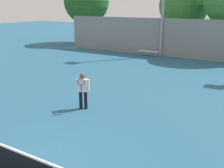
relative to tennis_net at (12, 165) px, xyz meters
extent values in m
cube|color=black|center=(0.00, 0.00, -0.03)|extent=(10.49, 0.03, 0.92)
cube|color=white|center=(0.00, 0.00, 0.45)|extent=(10.49, 0.04, 0.05)
cylinder|color=black|center=(-1.48, 4.71, -0.11)|extent=(0.14, 0.14, 0.76)
cylinder|color=black|center=(-1.29, 4.80, -0.11)|extent=(0.14, 0.14, 0.76)
cube|color=white|center=(-1.38, 4.76, 0.53)|extent=(0.43, 0.34, 0.52)
cylinder|color=white|center=(-1.60, 4.66, 0.54)|extent=(0.10, 0.10, 0.51)
cylinder|color=white|center=(-1.16, 4.86, 0.54)|extent=(0.10, 0.10, 0.51)
sphere|color=brown|center=(-1.38, 4.76, 0.93)|extent=(0.23, 0.23, 0.23)
cylinder|color=black|center=(-1.27, 4.50, 0.51)|extent=(0.03, 0.03, 0.22)
torus|color=black|center=(-1.27, 4.50, 0.76)|extent=(0.30, 0.15, 0.31)
cylinder|color=silver|center=(-1.27, 4.50, 0.76)|extent=(0.25, 0.12, 0.27)
cube|color=white|center=(-3.64, 17.01, -0.06)|extent=(1.73, 0.40, 0.04)
cylinder|color=gray|center=(-4.33, 17.01, -0.29)|extent=(0.06, 0.06, 0.42)
cylinder|color=gray|center=(-2.95, 17.01, -0.29)|extent=(0.06, 0.06, 0.42)
cylinder|color=#939399|center=(-2.77, 17.57, 4.06)|extent=(0.21, 0.21, 9.12)
cube|color=gray|center=(0.00, 17.72, 1.08)|extent=(24.08, 0.06, 3.15)
cylinder|color=brown|center=(-2.49, 22.58, 0.65)|extent=(0.47, 0.47, 2.30)
sphere|color=#387A33|center=(-2.49, 22.58, 3.69)|extent=(4.72, 4.72, 4.72)
cylinder|color=brown|center=(-12.72, 20.87, 0.81)|extent=(0.55, 0.55, 2.61)
sphere|color=#235B23|center=(-12.72, 20.87, 4.09)|extent=(4.93, 4.93, 4.93)
camera|label=1|loc=(4.88, -3.49, 3.70)|focal=42.00mm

